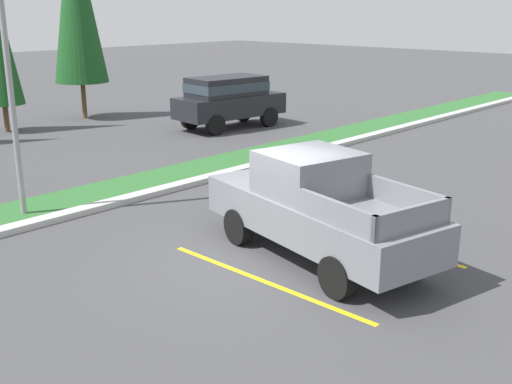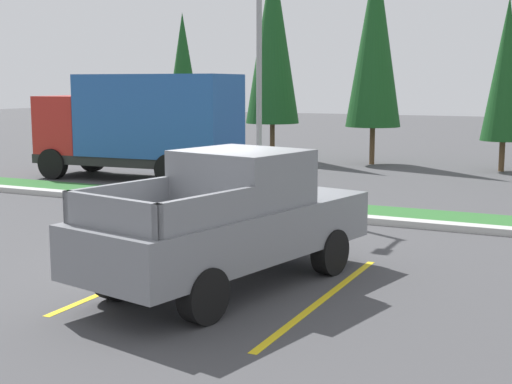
{
  "view_description": "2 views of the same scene",
  "coord_description": "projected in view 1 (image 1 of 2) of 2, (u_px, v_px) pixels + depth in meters",
  "views": [
    {
      "loc": [
        -8.46,
        -7.88,
        4.79
      ],
      "look_at": [
        1.06,
        1.05,
        0.93
      ],
      "focal_mm": 43.94,
      "sensor_mm": 36.0,
      "label": 1
    },
    {
      "loc": [
        5.84,
        -10.37,
        3.12
      ],
      "look_at": [
        0.85,
        0.01,
        1.36
      ],
      "focal_mm": 50.14,
      "sensor_mm": 36.0,
      "label": 2
    }
  ],
  "objects": [
    {
      "name": "ground_plane",
      "position": [
        258.0,
        258.0,
        12.44
      ],
      "size": [
        120.0,
        120.0,
        0.0
      ],
      "primitive_type": "plane",
      "color": "#424244"
    },
    {
      "name": "pickup_truck_main",
      "position": [
        317.0,
        207.0,
        12.2
      ],
      "size": [
        2.96,
        5.5,
        2.1
      ],
      "color": "black",
      "rests_on": "ground"
    },
    {
      "name": "street_light",
      "position": [
        11.0,
        60.0,
        13.84
      ],
      "size": [
        0.24,
        1.49,
        6.24
      ],
      "color": "gray",
      "rests_on": "ground"
    },
    {
      "name": "suv_distant",
      "position": [
        229.0,
        98.0,
        25.49
      ],
      "size": [
        4.77,
        2.32,
        2.1
      ],
      "color": "black",
      "rests_on": "ground"
    },
    {
      "name": "parking_line_near",
      "position": [
        265.0,
        281.0,
        11.37
      ],
      "size": [
        0.12,
        4.8,
        0.01
      ],
      "primitive_type": "cube",
      "color": "yellow",
      "rests_on": "ground"
    },
    {
      "name": "parking_line_far",
      "position": [
        361.0,
        237.0,
        13.54
      ],
      "size": [
        0.12,
        4.8,
        0.01
      ],
      "primitive_type": "cube",
      "color": "yellow",
      "rests_on": "ground"
    },
    {
      "name": "curb_strip",
      "position": [
        113.0,
        203.0,
        15.7
      ],
      "size": [
        56.0,
        0.4,
        0.15
      ],
      "primitive_type": "cube",
      "color": "#B2B2AD",
      "rests_on": "ground"
    },
    {
      "name": "grass_median",
      "position": [
        88.0,
        196.0,
        16.43
      ],
      "size": [
        56.0,
        1.8,
        0.06
      ],
      "primitive_type": "cube",
      "color": "#2D662D",
      "rests_on": "ground"
    }
  ]
}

